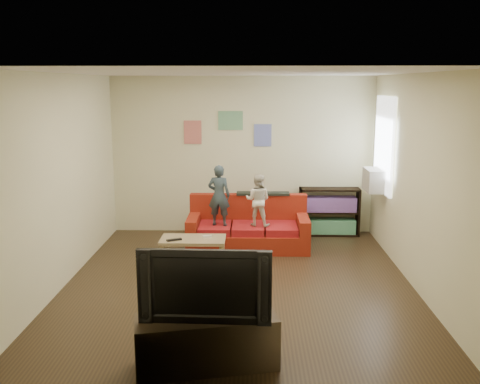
{
  "coord_description": "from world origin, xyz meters",
  "views": [
    {
      "loc": [
        0.17,
        -6.67,
        2.57
      ],
      "look_at": [
        0.0,
        0.8,
        1.05
      ],
      "focal_mm": 40.0,
      "sensor_mm": 36.0,
      "label": 1
    }
  ],
  "objects_px": {
    "child_a": "(219,195)",
    "child_b": "(258,200)",
    "bookshelf": "(329,214)",
    "file_box": "(280,236)",
    "sofa": "(248,230)",
    "television": "(206,282)",
    "coffee_table": "(193,242)",
    "tv_stand": "(207,342)"
  },
  "relations": [
    {
      "from": "coffee_table",
      "to": "tv_stand",
      "type": "distance_m",
      "value": 2.81
    },
    {
      "from": "television",
      "to": "sofa",
      "type": "bearing_deg",
      "value": 86.45
    },
    {
      "from": "child_b",
      "to": "tv_stand",
      "type": "xyz_separation_m",
      "value": [
        -0.5,
        -3.54,
        -0.56
      ]
    },
    {
      "from": "bookshelf",
      "to": "file_box",
      "type": "distance_m",
      "value": 1.12
    },
    {
      "from": "child_b",
      "to": "bookshelf",
      "type": "distance_m",
      "value": 1.6
    },
    {
      "from": "child_b",
      "to": "television",
      "type": "distance_m",
      "value": 3.58
    },
    {
      "from": "child_b",
      "to": "television",
      "type": "relative_size",
      "value": 0.69
    },
    {
      "from": "child_b",
      "to": "file_box",
      "type": "relative_size",
      "value": 1.8
    },
    {
      "from": "child_a",
      "to": "coffee_table",
      "type": "relative_size",
      "value": 1.04
    },
    {
      "from": "tv_stand",
      "to": "sofa",
      "type": "bearing_deg",
      "value": 72.68
    },
    {
      "from": "bookshelf",
      "to": "television",
      "type": "relative_size",
      "value": 0.86
    },
    {
      "from": "sofa",
      "to": "file_box",
      "type": "distance_m",
      "value": 0.53
    },
    {
      "from": "bookshelf",
      "to": "file_box",
      "type": "relative_size",
      "value": 2.26
    },
    {
      "from": "coffee_table",
      "to": "television",
      "type": "xyz_separation_m",
      "value": [
        0.43,
        -2.77,
        0.47
      ]
    },
    {
      "from": "sofa",
      "to": "file_box",
      "type": "xyz_separation_m",
      "value": [
        0.52,
        0.06,
        -0.12
      ]
    },
    {
      "from": "child_a",
      "to": "file_box",
      "type": "height_order",
      "value": "child_a"
    },
    {
      "from": "sofa",
      "to": "tv_stand",
      "type": "relative_size",
      "value": 1.47
    },
    {
      "from": "child_a",
      "to": "coffee_table",
      "type": "height_order",
      "value": "child_a"
    },
    {
      "from": "sofa",
      "to": "child_b",
      "type": "distance_m",
      "value": 0.57
    },
    {
      "from": "bookshelf",
      "to": "television",
      "type": "bearing_deg",
      "value": -111.33
    },
    {
      "from": "file_box",
      "to": "television",
      "type": "height_order",
      "value": "television"
    },
    {
      "from": "coffee_table",
      "to": "television",
      "type": "relative_size",
      "value": 0.78
    },
    {
      "from": "sofa",
      "to": "child_a",
      "type": "relative_size",
      "value": 2.0
    },
    {
      "from": "tv_stand",
      "to": "television",
      "type": "distance_m",
      "value": 0.58
    },
    {
      "from": "child_a",
      "to": "television",
      "type": "height_order",
      "value": "child_a"
    },
    {
      "from": "sofa",
      "to": "television",
      "type": "distance_m",
      "value": 3.76
    },
    {
      "from": "child_b",
      "to": "television",
      "type": "xyz_separation_m",
      "value": [
        -0.5,
        -3.54,
        0.02
      ]
    },
    {
      "from": "file_box",
      "to": "television",
      "type": "bearing_deg",
      "value": -102.96
    },
    {
      "from": "child_a",
      "to": "coffee_table",
      "type": "bearing_deg",
      "value": 76.62
    },
    {
      "from": "child_a",
      "to": "child_b",
      "type": "relative_size",
      "value": 1.17
    },
    {
      "from": "child_b",
      "to": "coffee_table",
      "type": "distance_m",
      "value": 1.29
    },
    {
      "from": "child_b",
      "to": "coffee_table",
      "type": "xyz_separation_m",
      "value": [
        -0.93,
        -0.77,
        -0.45
      ]
    },
    {
      "from": "child_a",
      "to": "child_b",
      "type": "height_order",
      "value": "child_a"
    },
    {
      "from": "bookshelf",
      "to": "file_box",
      "type": "xyz_separation_m",
      "value": [
        -0.87,
        -0.68,
        -0.21
      ]
    },
    {
      "from": "child_b",
      "to": "file_box",
      "type": "distance_m",
      "value": 0.78
    },
    {
      "from": "coffee_table",
      "to": "tv_stand",
      "type": "xyz_separation_m",
      "value": [
        0.43,
        -2.77,
        -0.11
      ]
    },
    {
      "from": "child_b",
      "to": "coffee_table",
      "type": "height_order",
      "value": "child_b"
    },
    {
      "from": "bookshelf",
      "to": "child_a",
      "type": "bearing_deg",
      "value": -153.7
    },
    {
      "from": "file_box",
      "to": "bookshelf",
      "type": "bearing_deg",
      "value": 38.03
    },
    {
      "from": "tv_stand",
      "to": "coffee_table",
      "type": "bearing_deg",
      "value": 86.86
    },
    {
      "from": "sofa",
      "to": "television",
      "type": "bearing_deg",
      "value": -95.43
    },
    {
      "from": "coffee_table",
      "to": "file_box",
      "type": "distance_m",
      "value": 1.65
    }
  ]
}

